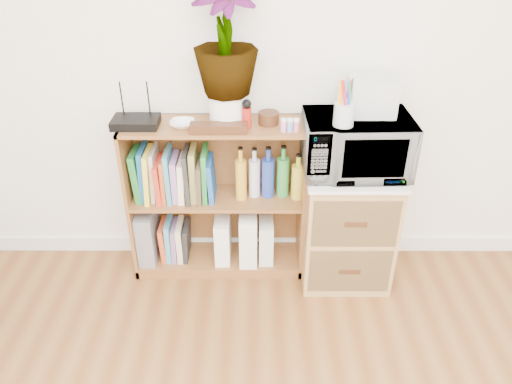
{
  "coord_description": "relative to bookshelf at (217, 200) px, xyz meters",
  "views": [
    {
      "loc": [
        -0.12,
        -0.35,
        2.02
      ],
      "look_at": [
        -0.12,
        1.95,
        0.62
      ],
      "focal_mm": 35.0,
      "sensor_mm": 36.0,
      "label": 1
    }
  ],
  "objects": [
    {
      "name": "bookshelf",
      "position": [
        0.0,
        0.0,
        0.0
      ],
      "size": [
        1.0,
        0.3,
        0.95
      ],
      "primitive_type": "cube",
      "color": "brown",
      "rests_on": "ground"
    },
    {
      "name": "white_bowl",
      "position": [
        -0.16,
        -0.03,
        0.49
      ],
      "size": [
        0.13,
        0.13,
        0.03
      ],
      "primitive_type": "imported",
      "color": "white",
      "rests_on": "bookshelf"
    },
    {
      "name": "cookbooks",
      "position": [
        -0.24,
        0.0,
        0.16
      ],
      "size": [
        0.46,
        0.2,
        0.31
      ],
      "color": "#1F752F",
      "rests_on": "bookshelf"
    },
    {
      "name": "kokeshi_doll",
      "position": [
        0.18,
        -0.04,
        0.53
      ],
      "size": [
        0.05,
        0.05,
        0.11
      ],
      "primitive_type": "cylinder",
      "color": "#A81D14",
      "rests_on": "bookshelf"
    },
    {
      "name": "wicker_unit",
      "position": [
        0.75,
        -0.08,
        -0.12
      ],
      "size": [
        0.5,
        0.45,
        0.7
      ],
      "primitive_type": "cube",
      "color": "#9E7542",
      "rests_on": "ground"
    },
    {
      "name": "liquor_bottles",
      "position": [
        0.3,
        0.0,
        0.17
      ],
      "size": [
        0.39,
        0.07,
        0.31
      ],
      "color": "gold",
      "rests_on": "bookshelf"
    },
    {
      "name": "plant_pot",
      "position": [
        0.07,
        0.02,
        0.56
      ],
      "size": [
        0.19,
        0.19,
        0.16
      ],
      "primitive_type": "cylinder",
      "color": "white",
      "rests_on": "bookshelf"
    },
    {
      "name": "router",
      "position": [
        -0.41,
        -0.02,
        0.5
      ],
      "size": [
        0.24,
        0.17,
        0.04
      ],
      "primitive_type": "cube",
      "color": "black",
      "rests_on": "bookshelf"
    },
    {
      "name": "paint_jars",
      "position": [
        0.4,
        -0.09,
        0.5
      ],
      "size": [
        0.12,
        0.04,
        0.06
      ],
      "primitive_type": "cube",
      "color": "#CE7286",
      "rests_on": "bookshelf"
    },
    {
      "name": "magazine_holder_right",
      "position": [
        0.29,
        -0.01,
        -0.27
      ],
      "size": [
        0.08,
        0.21,
        0.27
      ],
      "primitive_type": "cube",
      "color": "silver",
      "rests_on": "bookshelf"
    },
    {
      "name": "pen_cup",
      "position": [
        0.65,
        -0.18,
        0.61
      ],
      "size": [
        0.1,
        0.1,
        0.11
      ],
      "primitive_type": "cylinder",
      "color": "silver",
      "rests_on": "microwave"
    },
    {
      "name": "trinket_box",
      "position": [
        0.03,
        -0.1,
        0.5
      ],
      "size": [
        0.3,
        0.07,
        0.05
      ],
      "primitive_type": "cube",
      "color": "#3A1E10",
      "rests_on": "bookshelf"
    },
    {
      "name": "magazine_holder_mid",
      "position": [
        0.18,
        -0.01,
        -0.24
      ],
      "size": [
        0.1,
        0.26,
        0.33
      ],
      "primitive_type": "cube",
      "color": "white",
      "rests_on": "bookshelf"
    },
    {
      "name": "skirting_board",
      "position": [
        0.35,
        0.14,
        -0.42
      ],
      "size": [
        4.0,
        0.02,
        0.1
      ],
      "primitive_type": "cube",
      "color": "white",
      "rests_on": "ground"
    },
    {
      "name": "potted_plant",
      "position": [
        0.07,
        0.02,
        0.93
      ],
      "size": [
        0.33,
        0.33,
        0.58
      ],
      "primitive_type": "imported",
      "color": "#337F3A",
      "rests_on": "plant_pot"
    },
    {
      "name": "microwave",
      "position": [
        0.75,
        -0.08,
        0.4
      ],
      "size": [
        0.56,
        0.39,
        0.3
      ],
      "primitive_type": "imported",
      "rotation": [
        0.0,
        0.0,
        0.03
      ],
      "color": "silver",
      "rests_on": "wicker_unit"
    },
    {
      "name": "small_appliance",
      "position": [
        0.81,
        -0.03,
        0.64
      ],
      "size": [
        0.23,
        0.19,
        0.18
      ],
      "primitive_type": "cube",
      "color": "silver",
      "rests_on": "microwave"
    },
    {
      "name": "lower_books",
      "position": [
        -0.27,
        -0.0,
        -0.29
      ],
      "size": [
        0.18,
        0.19,
        0.26
      ],
      "color": "#CB4823",
      "rests_on": "bookshelf"
    },
    {
      "name": "wooden_bowl",
      "position": [
        0.29,
        0.01,
        0.51
      ],
      "size": [
        0.11,
        0.11,
        0.06
      ],
      "primitive_type": "cylinder",
      "color": "#3D1E10",
      "rests_on": "bookshelf"
    },
    {
      "name": "magazine_holder_left",
      "position": [
        0.02,
        -0.01,
        -0.26
      ],
      "size": [
        0.09,
        0.23,
        0.28
      ],
      "primitive_type": "cube",
      "color": "white",
      "rests_on": "bookshelf"
    },
    {
      "name": "file_box",
      "position": [
        -0.43,
        0.0,
        -0.24
      ],
      "size": [
        0.1,
        0.27,
        0.33
      ],
      "primitive_type": "cube",
      "color": "slate",
      "rests_on": "bookshelf"
    }
  ]
}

